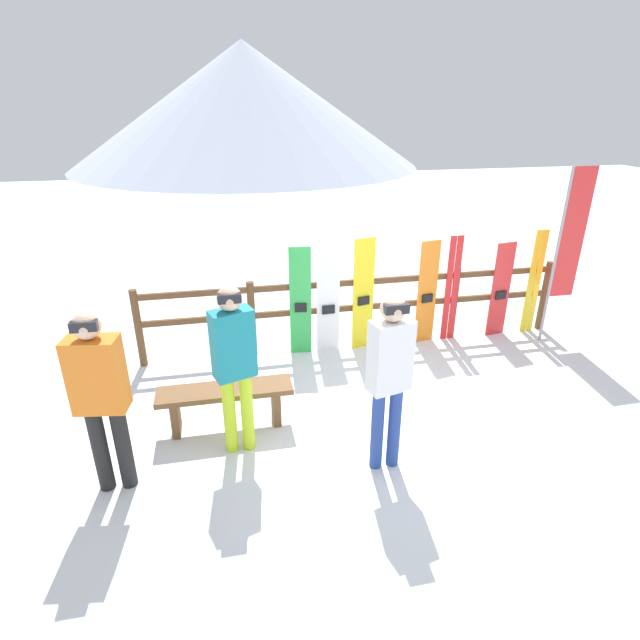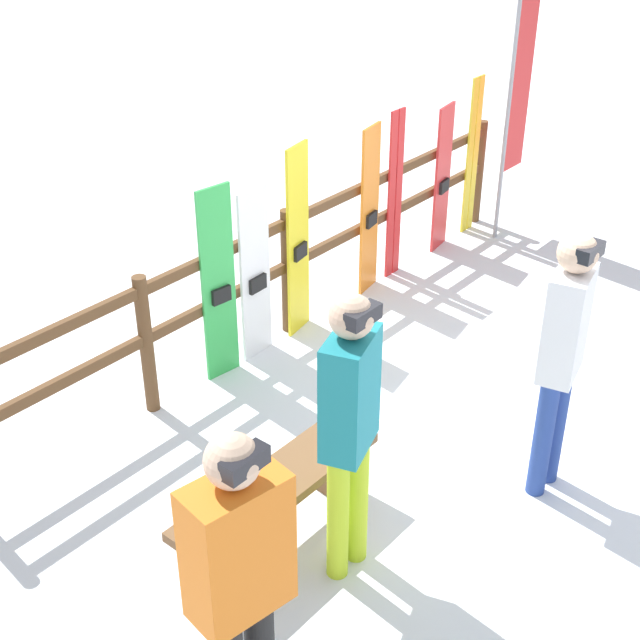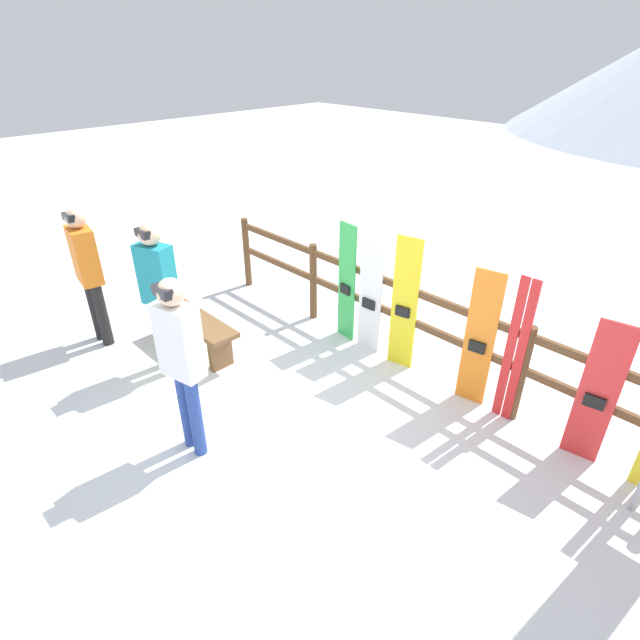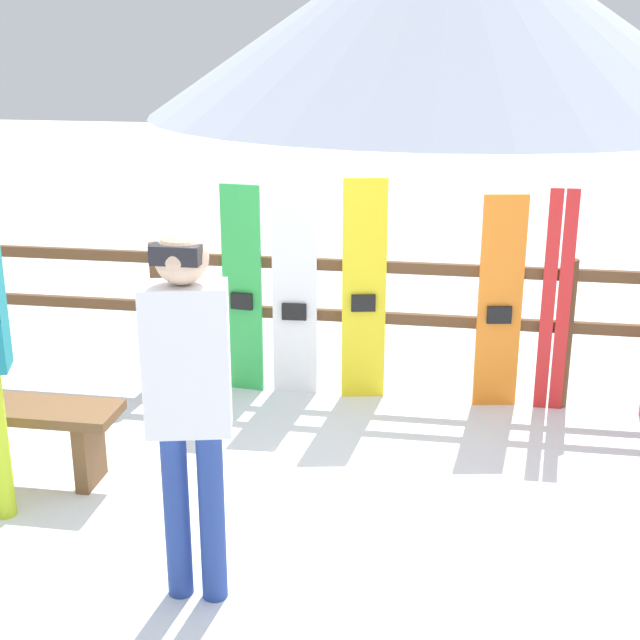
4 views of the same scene
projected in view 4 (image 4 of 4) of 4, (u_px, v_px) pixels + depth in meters
ground_plane at (310, 525)px, 4.83m from camera, size 40.00×40.00×0.00m
mountain_backdrop at (450, 10)px, 26.23m from camera, size 18.00×18.00×6.00m
fence at (355, 308)px, 6.37m from camera, size 6.00×0.10×1.07m
bench at (2, 422)px, 5.24m from camera, size 1.42×0.36×0.48m
person_white at (188, 389)px, 3.91m from camera, size 0.41×0.29×1.77m
snowboard_green at (242, 291)px, 6.41m from camera, size 0.29×0.08×1.53m
snowboard_white at (295, 302)px, 6.37m from camera, size 0.32×0.07×1.40m
snowboard_yellow at (364, 292)px, 6.26m from camera, size 0.31×0.10×1.60m
snowboard_orange at (500, 304)px, 6.13m from camera, size 0.30×0.10×1.51m
ski_pair_red at (556, 302)px, 6.06m from camera, size 0.19×0.02×1.56m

